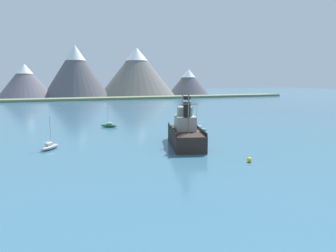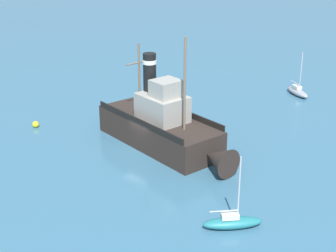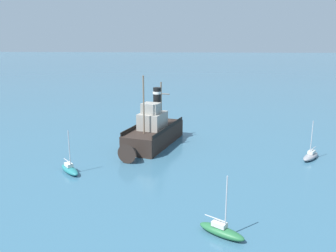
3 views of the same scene
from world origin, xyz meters
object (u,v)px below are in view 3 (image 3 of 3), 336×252
at_px(sailboat_grey, 311,156).
at_px(sailboat_teal, 70,169).
at_px(old_tugboat, 152,133).
at_px(mooring_buoy, 143,122).
at_px(sailboat_green, 221,230).

bearing_deg(sailboat_grey, sailboat_teal, 12.91).
distance_m(old_tugboat, mooring_buoy, 12.87).
distance_m(sailboat_green, sailboat_teal, 19.60).
relative_size(sailboat_grey, sailboat_teal, 1.00).
distance_m(old_tugboat, sailboat_grey, 20.50).
height_order(sailboat_teal, mooring_buoy, sailboat_teal).
height_order(sailboat_grey, sailboat_teal, same).
relative_size(old_tugboat, mooring_buoy, 23.91).
xyz_separation_m(sailboat_teal, mooring_buoy, (-4.91, -23.16, -0.12)).
distance_m(sailboat_teal, mooring_buoy, 23.67).
bearing_deg(sailboat_green, sailboat_grey, -124.06).
distance_m(sailboat_green, sailboat_grey, 21.91).
relative_size(sailboat_green, sailboat_grey, 1.00).
relative_size(old_tugboat, sailboat_grey, 3.01).
xyz_separation_m(sailboat_green, sailboat_grey, (-12.27, -18.15, 0.00)).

